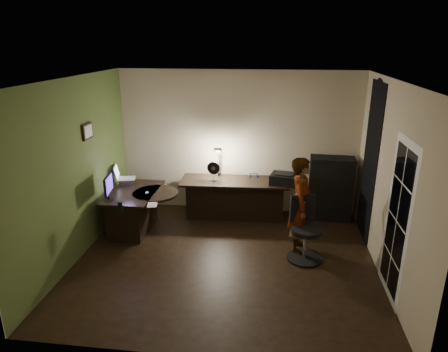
# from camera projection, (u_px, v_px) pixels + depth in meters

# --- Properties ---
(floor) EXTENTS (4.50, 4.00, 0.01)m
(floor) POSITION_uv_depth(u_px,v_px,m) (225.00, 260.00, 6.11)
(floor) COLOR black
(floor) RESTS_ON ground
(ceiling) EXTENTS (4.50, 4.00, 0.01)m
(ceiling) POSITION_uv_depth(u_px,v_px,m) (225.00, 79.00, 5.23)
(ceiling) COLOR silver
(ceiling) RESTS_ON floor
(wall_back) EXTENTS (4.50, 0.01, 2.70)m
(wall_back) POSITION_uv_depth(u_px,v_px,m) (238.00, 143.00, 7.55)
(wall_back) COLOR tan
(wall_back) RESTS_ON floor
(wall_front) EXTENTS (4.50, 0.01, 2.70)m
(wall_front) POSITION_uv_depth(u_px,v_px,m) (199.00, 245.00, 3.79)
(wall_front) COLOR tan
(wall_front) RESTS_ON floor
(wall_left) EXTENTS (0.01, 4.00, 2.70)m
(wall_left) POSITION_uv_depth(u_px,v_px,m) (75.00, 171.00, 5.94)
(wall_left) COLOR tan
(wall_left) RESTS_ON floor
(wall_right) EXTENTS (0.01, 4.00, 2.70)m
(wall_right) POSITION_uv_depth(u_px,v_px,m) (390.00, 184.00, 5.40)
(wall_right) COLOR tan
(wall_right) RESTS_ON floor
(green_wall_overlay) EXTENTS (0.00, 4.00, 2.70)m
(green_wall_overlay) POSITION_uv_depth(u_px,v_px,m) (76.00, 171.00, 5.94)
(green_wall_overlay) COLOR #475927
(green_wall_overlay) RESTS_ON floor
(arched_doorway) EXTENTS (0.01, 0.90, 2.60)m
(arched_doorway) POSITION_uv_depth(u_px,v_px,m) (370.00, 163.00, 6.50)
(arched_doorway) COLOR black
(arched_doorway) RESTS_ON floor
(french_door) EXTENTS (0.02, 0.92, 2.10)m
(french_door) POSITION_uv_depth(u_px,v_px,m) (397.00, 221.00, 4.99)
(french_door) COLOR white
(french_door) RESTS_ON floor
(framed_picture) EXTENTS (0.04, 0.30, 0.25)m
(framed_picture) POSITION_uv_depth(u_px,v_px,m) (87.00, 131.00, 6.20)
(framed_picture) COLOR black
(framed_picture) RESTS_ON wall_left
(desk_left) EXTENTS (0.78, 1.27, 0.73)m
(desk_left) POSITION_uv_depth(u_px,v_px,m) (135.00, 211.00, 6.97)
(desk_left) COLOR black
(desk_left) RESTS_ON floor
(desk_right) EXTENTS (2.01, 0.77, 0.74)m
(desk_right) POSITION_uv_depth(u_px,v_px,m) (235.00, 199.00, 7.46)
(desk_right) COLOR black
(desk_right) RESTS_ON floor
(cabinet) EXTENTS (0.81, 0.44, 1.18)m
(cabinet) POSITION_uv_depth(u_px,v_px,m) (330.00, 188.00, 7.38)
(cabinet) COLOR black
(cabinet) RESTS_ON floor
(laptop_stand) EXTENTS (0.23, 0.19, 0.09)m
(laptop_stand) POSITION_uv_depth(u_px,v_px,m) (126.00, 181.00, 7.26)
(laptop_stand) COLOR silver
(laptop_stand) RESTS_ON desk_left
(laptop) EXTENTS (0.43, 0.41, 0.24)m
(laptop) POSITION_uv_depth(u_px,v_px,m) (125.00, 172.00, 7.21)
(laptop) COLOR silver
(laptop) RESTS_ON laptop_stand
(monitor) EXTENTS (0.17, 0.47, 0.31)m
(monitor) POSITION_uv_depth(u_px,v_px,m) (108.00, 191.00, 6.46)
(monitor) COLOR black
(monitor) RESTS_ON desk_left
(mouse) EXTENTS (0.08, 0.10, 0.03)m
(mouse) POSITION_uv_depth(u_px,v_px,m) (147.00, 193.00, 6.78)
(mouse) COLOR silver
(mouse) RESTS_ON desk_left
(phone) EXTENTS (0.11, 0.15, 0.01)m
(phone) POSITION_uv_depth(u_px,v_px,m) (168.00, 192.00, 6.85)
(phone) COLOR black
(phone) RESTS_ON desk_left
(pen) EXTENTS (0.07, 0.14, 0.01)m
(pen) POSITION_uv_depth(u_px,v_px,m) (144.00, 201.00, 6.47)
(pen) COLOR black
(pen) RESTS_ON desk_left
(speaker) EXTENTS (0.09, 0.09, 0.18)m
(speaker) POSITION_uv_depth(u_px,v_px,m) (120.00, 207.00, 6.00)
(speaker) COLOR black
(speaker) RESTS_ON desk_left
(notepad) EXTENTS (0.18, 0.23, 0.01)m
(notepad) POSITION_uv_depth(u_px,v_px,m) (152.00, 205.00, 6.30)
(notepad) COLOR silver
(notepad) RESTS_ON desk_left
(desk_fan) EXTENTS (0.25, 0.16, 0.37)m
(desk_fan) POSITION_uv_depth(u_px,v_px,m) (214.00, 171.00, 7.30)
(desk_fan) COLOR black
(desk_fan) RESTS_ON desk_right
(headphones) EXTENTS (0.18, 0.11, 0.08)m
(headphones) POSITION_uv_depth(u_px,v_px,m) (254.00, 175.00, 7.52)
(headphones) COLOR #21289C
(headphones) RESTS_ON desk_right
(printer) EXTENTS (0.54, 0.46, 0.21)m
(printer) POSITION_uv_depth(u_px,v_px,m) (284.00, 179.00, 7.13)
(printer) COLOR black
(printer) RESTS_ON desk_right
(desk_lamp) EXTENTS (0.24, 0.32, 0.62)m
(desk_lamp) POSITION_uv_depth(u_px,v_px,m) (219.00, 160.00, 7.53)
(desk_lamp) COLOR black
(desk_lamp) RESTS_ON desk_right
(office_chair) EXTENTS (0.68, 0.68, 0.97)m
(office_chair) POSITION_uv_depth(u_px,v_px,m) (307.00, 230.00, 5.99)
(office_chair) COLOR black
(office_chair) RESTS_ON floor
(person) EXTENTS (0.44, 0.59, 1.53)m
(person) POSITION_uv_depth(u_px,v_px,m) (301.00, 205.00, 6.19)
(person) COLOR #D8A88C
(person) RESTS_ON floor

